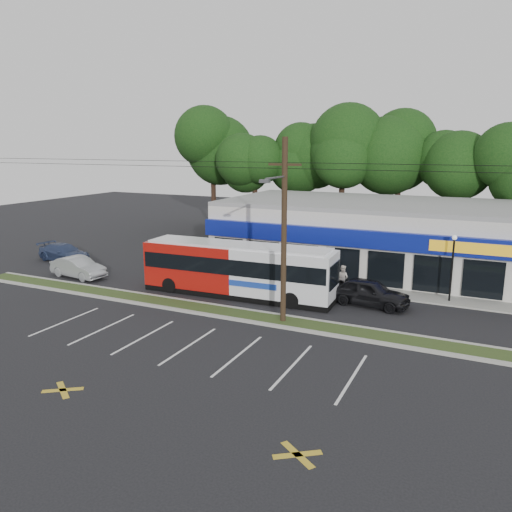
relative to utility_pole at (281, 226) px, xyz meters
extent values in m
plane|color=black|center=(-2.83, -0.93, -5.41)|extent=(120.00, 120.00, 0.00)
cube|color=#293B18|center=(-2.83, 0.07, -5.35)|extent=(40.00, 1.60, 0.12)
cube|color=#9E9E93|center=(-2.83, -0.78, -5.34)|extent=(40.00, 0.25, 0.14)
cube|color=#9E9E93|center=(-2.83, 0.92, -5.34)|extent=(40.00, 0.25, 0.14)
cube|color=#9E9E93|center=(2.17, 8.07, -5.36)|extent=(32.00, 2.20, 0.10)
cube|color=#B9B7AC|center=(2.67, 15.07, -2.91)|extent=(25.00, 12.00, 5.00)
cube|color=#101D92|center=(2.67, 8.82, -2.01)|extent=(25.00, 0.50, 1.20)
cube|color=black|center=(2.67, 9.01, -4.01)|extent=(24.00, 0.12, 2.40)
cube|color=yellow|center=(9.67, 8.55, -2.01)|extent=(6.00, 0.06, 0.70)
cube|color=gray|center=(2.67, 15.07, -0.26)|extent=(25.00, 12.00, 0.30)
cylinder|color=black|center=(0.17, 0.07, -0.41)|extent=(0.30, 0.30, 10.00)
cube|color=black|center=(0.17, 0.07, 3.19)|extent=(1.80, 0.12, 0.12)
cylinder|color=#59595E|center=(0.17, -1.13, 2.59)|extent=(0.10, 2.40, 0.10)
cube|color=#59595E|center=(0.17, -2.43, 2.49)|extent=(0.50, 0.25, 0.15)
cylinder|color=black|center=(-2.83, 0.07, 3.29)|extent=(50.00, 0.02, 0.02)
cylinder|color=black|center=(-2.83, 0.07, 2.99)|extent=(50.00, 0.02, 0.02)
cylinder|color=black|center=(8.17, 7.87, -3.41)|extent=(0.12, 0.12, 4.00)
sphere|color=silver|center=(8.17, 7.87, -1.31)|extent=(0.30, 0.30, 0.30)
cylinder|color=black|center=(-18.83, 25.07, -2.55)|extent=(0.56, 0.56, 5.72)
sphere|color=black|center=(-18.83, 25.07, 3.04)|extent=(6.76, 6.76, 6.76)
cylinder|color=black|center=(-13.83, 25.07, -2.55)|extent=(0.56, 0.56, 5.72)
sphere|color=black|center=(-13.83, 25.07, 3.04)|extent=(6.76, 6.76, 6.76)
cylinder|color=black|center=(-8.83, 25.07, -2.55)|extent=(0.56, 0.56, 5.72)
sphere|color=black|center=(-8.83, 25.07, 3.04)|extent=(6.76, 6.76, 6.76)
cylinder|color=black|center=(-3.83, 25.07, -2.55)|extent=(0.56, 0.56, 5.72)
sphere|color=black|center=(-3.83, 25.07, 3.04)|extent=(6.76, 6.76, 6.76)
cylinder|color=black|center=(1.17, 25.07, -2.55)|extent=(0.56, 0.56, 5.72)
sphere|color=black|center=(1.17, 25.07, 3.04)|extent=(6.76, 6.76, 6.76)
cylinder|color=black|center=(6.17, 25.07, -2.55)|extent=(0.56, 0.56, 5.72)
sphere|color=black|center=(6.17, 25.07, 3.04)|extent=(6.76, 6.76, 6.76)
cylinder|color=black|center=(11.17, 25.07, -2.55)|extent=(0.56, 0.56, 5.72)
sphere|color=black|center=(11.17, 25.07, 3.04)|extent=(6.76, 6.76, 6.76)
cube|color=#A0110C|center=(-7.59, 3.45, -3.59)|extent=(6.44, 2.89, 2.91)
cube|color=white|center=(-1.26, 3.70, -3.59)|extent=(6.44, 2.89, 2.91)
cube|color=black|center=(-4.42, 3.57, -5.21)|extent=(12.77, 3.10, 0.37)
cube|color=black|center=(-4.42, 3.57, -3.25)|extent=(12.52, 3.20, 1.00)
cube|color=black|center=(1.94, 3.83, -3.41)|extent=(0.15, 2.25, 1.48)
cube|color=#193899|center=(-2.79, 2.30, -4.20)|extent=(3.17, 0.16, 0.37)
cube|color=white|center=(-4.42, 3.57, -2.09)|extent=(12.13, 2.86, 0.19)
cylinder|color=black|center=(-8.81, 2.20, -4.91)|extent=(1.03, 0.34, 1.01)
cylinder|color=black|center=(-8.90, 4.60, -4.91)|extent=(1.03, 0.34, 1.01)
cylinder|color=black|center=(-0.32, 2.54, -4.91)|extent=(1.03, 0.34, 1.01)
cylinder|color=black|center=(-0.42, 4.94, -4.91)|extent=(1.03, 0.34, 1.01)
imported|color=black|center=(3.78, 5.12, -4.58)|extent=(5.08, 2.59, 1.66)
imported|color=#929699|center=(-17.20, 2.57, -4.65)|extent=(4.77, 2.15, 1.52)
imported|color=navy|center=(-22.23, 6.07, -4.68)|extent=(5.27, 2.68, 1.46)
imported|color=silver|center=(0.92, 6.07, -4.53)|extent=(0.70, 0.51, 1.77)
imported|color=silver|center=(1.41, 7.57, -4.54)|extent=(1.01, 0.88, 1.75)
camera|label=1|loc=(9.97, -24.16, 4.14)|focal=35.00mm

